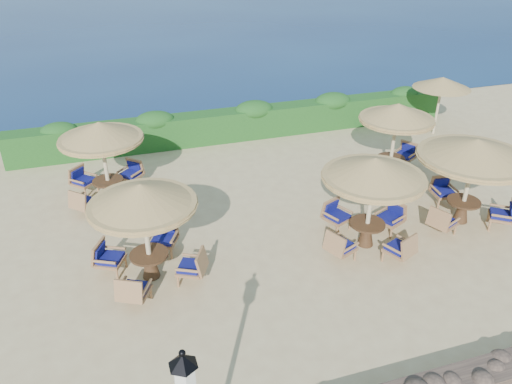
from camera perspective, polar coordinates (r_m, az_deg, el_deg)
name	(u,v)px	position (r m, az deg, el deg)	size (l,w,h in m)	color
ground	(311,228)	(14.76, 6.31, -4.10)	(120.00, 120.00, 0.00)	#CBB481
hedge	(242,124)	(20.55, -1.57, 7.80)	(18.00, 0.90, 1.20)	#164717
extra_parasol	(442,83)	(21.79, 20.52, 11.60)	(2.30, 2.30, 2.41)	beige
cafe_set_0	(144,217)	(12.12, -12.65, -2.82)	(2.81, 2.81, 2.65)	beige
cafe_set_1	(372,187)	(13.38, 13.14, 0.52)	(2.85, 2.85, 2.65)	beige
cafe_set_2	(473,161)	(15.30, 23.58, 3.25)	(3.19, 3.19, 2.65)	beige
cafe_set_3	(103,149)	(16.02, -17.11, 4.67)	(2.58, 2.58, 2.65)	beige
cafe_set_4	(396,124)	(17.44, 15.70, 7.52)	(2.78, 2.51, 2.65)	beige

